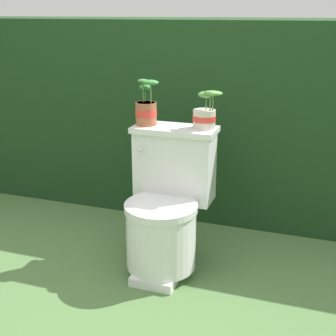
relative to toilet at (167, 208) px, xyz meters
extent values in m
plane|color=#4C703D|center=(-0.08, -0.08, -0.35)|extent=(12.00, 12.00, 0.00)
cube|color=#193819|center=(-0.08, 1.10, 0.30)|extent=(4.30, 0.99, 1.31)
cube|color=silver|center=(0.00, -0.09, -0.33)|extent=(0.23, 0.37, 0.05)
cylinder|color=silver|center=(0.00, -0.09, -0.14)|extent=(0.37, 0.37, 0.32)
cylinder|color=silver|center=(0.00, -0.09, 0.04)|extent=(0.39, 0.39, 0.04)
cube|color=silver|center=(0.00, 0.14, 0.19)|extent=(0.43, 0.19, 0.39)
cube|color=silver|center=(0.00, 0.14, 0.40)|extent=(0.45, 0.22, 0.03)
cylinder|color=silver|center=(-0.15, 0.01, 0.31)|extent=(0.02, 0.05, 0.02)
cylinder|color=#9E5638|center=(-0.16, 0.13, 0.48)|extent=(0.11, 0.11, 0.12)
cylinder|color=red|center=(-0.16, 0.13, 0.49)|extent=(0.12, 0.12, 0.04)
cylinder|color=#332319|center=(-0.16, 0.13, 0.54)|extent=(0.11, 0.11, 0.01)
cylinder|color=#4C753D|center=(-0.18, 0.14, 0.60)|extent=(0.01, 0.01, 0.11)
ellipsoid|color=#387F38|center=(-0.18, 0.14, 0.66)|extent=(0.06, 0.04, 0.02)
cylinder|color=#4C753D|center=(-0.18, 0.17, 0.57)|extent=(0.01, 0.01, 0.07)
ellipsoid|color=#387F38|center=(-0.18, 0.17, 0.62)|extent=(0.07, 0.05, 0.03)
cylinder|color=#4C753D|center=(-0.13, 0.12, 0.59)|extent=(0.01, 0.01, 0.10)
ellipsoid|color=#387F38|center=(-0.13, 0.12, 0.65)|extent=(0.09, 0.06, 0.03)
cylinder|color=beige|center=(0.16, 0.16, 0.47)|extent=(0.12, 0.12, 0.10)
cylinder|color=red|center=(0.16, 0.16, 0.47)|extent=(0.12, 0.12, 0.03)
cylinder|color=#332319|center=(0.16, 0.16, 0.51)|extent=(0.11, 0.11, 0.01)
cylinder|color=#4C753D|center=(0.19, 0.14, 0.56)|extent=(0.01, 0.01, 0.09)
ellipsoid|color=#569342|center=(0.19, 0.14, 0.61)|extent=(0.06, 0.04, 0.02)
cylinder|color=#4C753D|center=(0.20, 0.15, 0.56)|extent=(0.01, 0.01, 0.08)
ellipsoid|color=#569342|center=(0.20, 0.15, 0.61)|extent=(0.10, 0.07, 0.03)
cylinder|color=#4C753D|center=(0.16, 0.17, 0.55)|extent=(0.01, 0.01, 0.07)
ellipsoid|color=#569342|center=(0.16, 0.17, 0.60)|extent=(0.09, 0.06, 0.04)
camera|label=1|loc=(0.76, -2.20, 1.01)|focal=50.00mm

